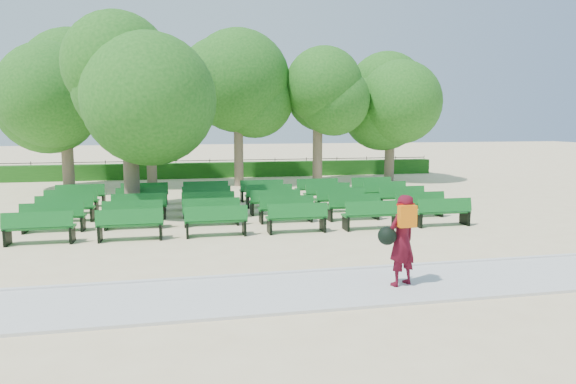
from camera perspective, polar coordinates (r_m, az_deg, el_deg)
The scene contains 9 objects.
ground at distance 17.34m, azimuth -2.56°, elevation -3.22°, with size 120.00×120.00×0.00m, color beige.
paving at distance 10.33m, azimuth 4.27°, elevation -10.76°, with size 30.00×2.20×0.06m, color silver.
curb at distance 11.38m, azimuth 2.64°, elevation -8.87°, with size 30.00×0.12×0.10m, color silver.
hedge at distance 31.05m, azimuth -6.78°, elevation 2.47°, with size 26.00×0.70×0.90m, color #1D5716.
fence at distance 31.49m, azimuth -6.83°, elevation 1.72°, with size 26.00×0.10×1.02m, color black, non-canonical shape.
tree_line at distance 27.14m, azimuth -6.00°, elevation 0.76°, with size 21.80×6.80×7.04m, color #25651B, non-canonical shape.
bench_array at distance 18.39m, azimuth -5.02°, elevation -2.31°, with size 1.83×0.63×1.14m.
tree_among at distance 19.01m, azimuth -17.36°, elevation 10.74°, with size 4.95×4.95×6.65m.
person at distance 10.46m, azimuth 12.43°, elevation -5.12°, with size 0.92×0.67×1.83m.
Camera 1 is at (-2.75, -16.80, 3.32)m, focal length 32.00 mm.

